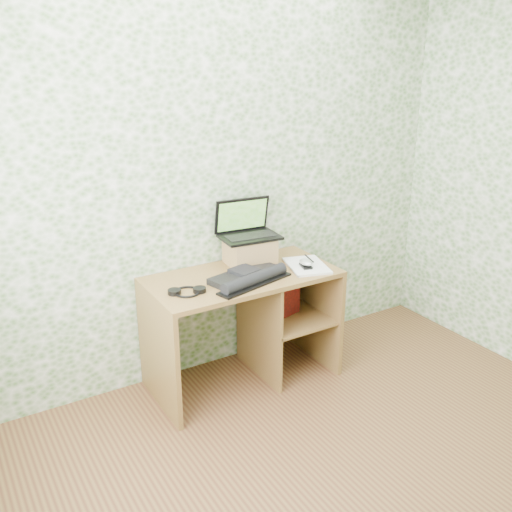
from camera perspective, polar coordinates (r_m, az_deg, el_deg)
wall_back at (r=3.68m, az=-3.88°, el=7.65°), size 3.50×0.00×3.50m
desk at (r=3.74m, az=-0.54°, el=-5.34°), size 1.20×0.60×0.75m
riser at (r=3.73m, az=-0.62°, el=0.50°), size 0.32×0.27×0.18m
laptop at (r=3.72m, az=-0.94°, el=2.81°), size 0.39×0.29×0.25m
keyboard at (r=3.48m, az=-0.71°, el=-2.10°), size 0.55×0.39×0.08m
headphones at (r=3.34m, az=-6.91°, el=-3.53°), size 0.22×0.20×0.03m
notepad at (r=3.72m, az=5.09°, el=-0.97°), size 0.32×0.38×0.02m
mouse at (r=3.67m, az=5.01°, el=-0.81°), size 0.10×0.13×0.04m
pen at (r=3.82m, az=5.34°, el=-0.23°), size 0.04×0.15×0.01m
red_box at (r=3.82m, az=2.84°, el=-4.01°), size 0.25×0.13×0.28m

